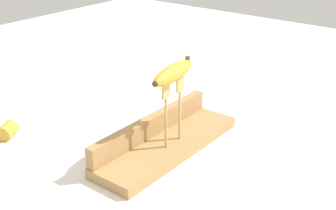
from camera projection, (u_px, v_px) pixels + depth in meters
The scene contains 6 objects.
ground_plane at pixel (168, 150), 1.16m from camera, with size 3.00×3.00×0.00m, color silver.
wooden_board at pixel (168, 145), 1.15m from camera, with size 0.45×0.13×0.03m, color #A87F4C.
board_backstop at pixel (151, 126), 1.17m from camera, with size 0.44×0.02×0.05m, color #A87F4C.
fork_stand_center at pixel (173, 106), 1.10m from camera, with size 0.08×0.01×0.17m.
banana_raised_center at pixel (173, 73), 1.06m from camera, with size 0.18×0.07×0.04m.
banana_chunk_near at pixel (8, 131), 1.22m from camera, with size 0.07×0.06×0.04m.
Camera 1 is at (-0.80, -0.62, 0.58)m, focal length 48.15 mm.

